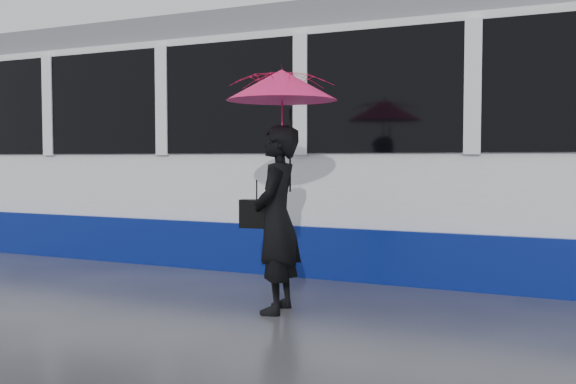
% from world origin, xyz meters
% --- Properties ---
extents(ground, '(90.00, 90.00, 0.00)m').
position_xyz_m(ground, '(0.00, 0.00, 0.00)').
color(ground, '#28282D').
rests_on(ground, ground).
extents(rails, '(34.00, 1.51, 0.02)m').
position_xyz_m(rails, '(0.00, 2.50, 0.01)').
color(rails, '#3F3D38').
rests_on(rails, ground).
extents(tram, '(26.00, 2.56, 3.35)m').
position_xyz_m(tram, '(1.62, 2.50, 1.64)').
color(tram, white).
rests_on(tram, ground).
extents(woman, '(0.52, 0.70, 1.74)m').
position_xyz_m(woman, '(-0.38, -0.44, 0.87)').
color(woman, black).
rests_on(woman, ground).
extents(umbrella, '(1.18, 1.18, 1.18)m').
position_xyz_m(umbrella, '(-0.33, -0.44, 1.91)').
color(umbrella, '#E41359').
rests_on(umbrella, ground).
extents(handbag, '(0.33, 0.19, 0.45)m').
position_xyz_m(handbag, '(-0.60, -0.42, 0.91)').
color(handbag, black).
rests_on(handbag, ground).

